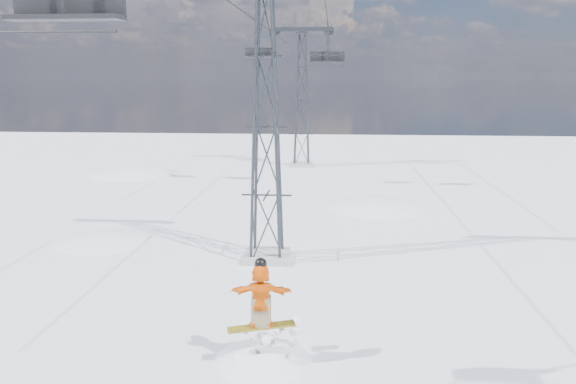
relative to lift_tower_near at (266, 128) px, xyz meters
name	(u,v)px	position (x,y,z in m)	size (l,w,h in m)	color
ground	(205,350)	(-0.80, -8.00, -5.47)	(120.00, 120.00, 0.00)	white
snow_terrain	(210,329)	(-5.57, 13.24, -15.06)	(39.00, 37.00, 22.00)	white
lift_tower_near	(266,128)	(0.00, 0.00, 0.00)	(5.20, 1.80, 11.43)	#999999
lift_tower_far	(302,101)	(0.00, 25.00, 0.00)	(5.20, 1.80, 11.43)	#999999
haul_cables	(289,17)	(0.00, 11.50, 5.38)	(4.46, 51.00, 0.06)	black
lift_chair_near	(65,5)	(-2.20, -11.93, 3.28)	(2.12, 0.61, 2.63)	black
lift_chair_mid	(327,58)	(2.20, 14.57, 3.19)	(2.21, 0.63, 2.74)	black
lift_chair_far	(259,53)	(-2.20, 14.82, 3.52)	(1.87, 0.54, 2.32)	black
lift_chair_extra	(329,58)	(2.20, 24.47, 3.49)	(1.91, 0.55, 2.37)	black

